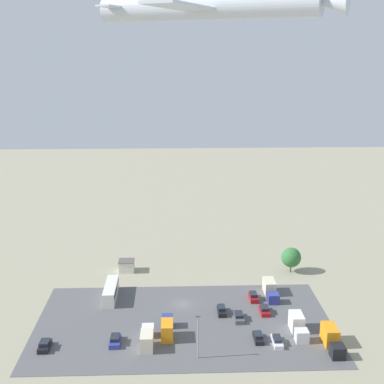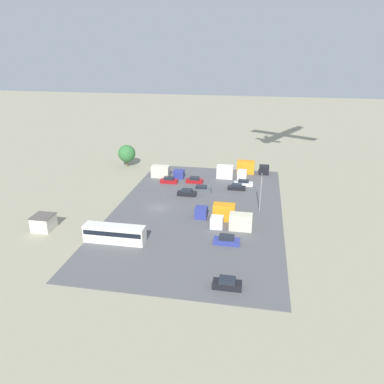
{
  "view_description": "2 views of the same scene",
  "coord_description": "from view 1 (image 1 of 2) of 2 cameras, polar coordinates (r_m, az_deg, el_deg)",
  "views": [
    {
      "loc": [
        2.05,
        107.67,
        53.53
      ],
      "look_at": [
        -1.19,
        21.82,
        31.21
      ],
      "focal_mm": 50.0,
      "sensor_mm": 36.0,
      "label": 1
    },
    {
      "loc": [
        72.15,
        20.75,
        33.04
      ],
      "look_at": [
        4.71,
        8.3,
        6.16
      ],
      "focal_mm": 35.0,
      "sensor_mm": 36.0,
      "label": 2
    }
  ],
  "objects": [
    {
      "name": "parked_truck_2",
      "position": [
        124.63,
        8.36,
        -10.28
      ],
      "size": [
        2.42,
        8.73,
        3.12
      ],
      "color": "navy",
      "rests_on": "ground"
    },
    {
      "name": "ground_plane",
      "position": [
        120.26,
        -0.98,
        -11.87
      ],
      "size": [
        400.0,
        400.0,
        0.0
      ],
      "primitive_type": "plane",
      "color": "gray"
    },
    {
      "name": "parked_car_3",
      "position": [
        107.26,
        -15.44,
        -15.49
      ],
      "size": [
        1.96,
        4.27,
        1.6
      ],
      "rotation": [
        0.0,
        0.0,
        3.14
      ],
      "color": "black",
      "rests_on": "ground"
    },
    {
      "name": "parked_truck_4",
      "position": [
        110.27,
        11.23,
        -13.82
      ],
      "size": [
        2.44,
        7.84,
        3.39
      ],
      "color": "silver",
      "rests_on": "ground"
    },
    {
      "name": "airplane",
      "position": [
        72.56,
        2.37,
        19.22
      ],
      "size": [
        31.25,
        26.08,
        8.03
      ],
      "rotation": [
        0.0,
        0.0,
        1.1
      ],
      "color": "silver"
    },
    {
      "name": "parked_car_4",
      "position": [
        106.24,
        -8.2,
        -15.39
      ],
      "size": [
        1.98,
        4.7,
        1.62
      ],
      "rotation": [
        0.0,
        0.0,
        3.14
      ],
      "color": "navy",
      "rests_on": "ground"
    },
    {
      "name": "parking_lot_surface",
      "position": [
        112.57,
        -0.88,
        -13.81
      ],
      "size": [
        60.24,
        35.54,
        0.08
      ],
      "color": "#565659",
      "rests_on": "ground"
    },
    {
      "name": "light_pole_lot_centre",
      "position": [
        98.99,
        0.65,
        -15.0
      ],
      "size": [
        0.9,
        0.28,
        8.38
      ],
      "color": "gray",
      "rests_on": "ground"
    },
    {
      "name": "parked_car_2",
      "position": [
        106.39,
        9.06,
        -15.42
      ],
      "size": [
        1.71,
        4.71,
        1.44
      ],
      "color": "silver",
      "rests_on": "ground"
    },
    {
      "name": "parked_truck_3",
      "position": [
        107.71,
        -2.66,
        -14.27
      ],
      "size": [
        2.31,
        8.1,
        3.35
      ],
      "rotation": [
        0.0,
        0.0,
        3.14
      ],
      "color": "navy",
      "rests_on": "ground"
    },
    {
      "name": "parked_truck_0",
      "position": [
        104.71,
        -4.81,
        -15.27
      ],
      "size": [
        2.36,
        7.95,
        3.17
      ],
      "rotation": [
        0.0,
        0.0,
        3.14
      ],
      "color": "silver",
      "rests_on": "ground"
    },
    {
      "name": "parked_car_1",
      "position": [
        122.57,
        6.56,
        -11.04
      ],
      "size": [
        1.72,
        4.43,
        1.64
      ],
      "rotation": [
        0.0,
        0.0,
        3.14
      ],
      "color": "maroon",
      "rests_on": "ground"
    },
    {
      "name": "shed_building",
      "position": [
        137.45,
        -6.98,
        -7.82
      ],
      "size": [
        3.96,
        3.87,
        2.88
      ],
      "color": "silver",
      "rests_on": "ground"
    },
    {
      "name": "tree_near_shed",
      "position": [
        137.31,
        10.53,
        -6.88
      ],
      "size": [
        4.97,
        4.97,
        6.41
      ],
      "color": "brown",
      "rests_on": "ground"
    },
    {
      "name": "parked_car_6",
      "position": [
        116.15,
        3.18,
        -12.48
      ],
      "size": [
        1.71,
        4.41,
        1.64
      ],
      "rotation": [
        0.0,
        0.0,
        3.14
      ],
      "color": "black",
      "rests_on": "ground"
    },
    {
      "name": "parked_truck_1",
      "position": [
        107.03,
        14.7,
        -14.96
      ],
      "size": [
        2.49,
        8.71,
        3.42
      ],
      "color": "black",
      "rests_on": "ground"
    },
    {
      "name": "parked_car_5",
      "position": [
        117.15,
        7.74,
        -12.38
      ],
      "size": [
        1.92,
        4.32,
        1.51
      ],
      "color": "maroon",
      "rests_on": "ground"
    },
    {
      "name": "bus",
      "position": [
        123.6,
        -8.65,
        -10.36
      ],
      "size": [
        2.63,
        11.12,
        3.18
      ],
      "color": "silver",
      "rests_on": "ground"
    },
    {
      "name": "parked_car_0",
      "position": [
        113.94,
        5.02,
        -13.12
      ],
      "size": [
        1.92,
        4.71,
        1.48
      ],
      "color": "#4C5156",
      "rests_on": "ground"
    },
    {
      "name": "parked_car_7",
      "position": [
        107.09,
        7.08,
        -15.13
      ],
      "size": [
        1.74,
        4.32,
        1.46
      ],
      "color": "black",
      "rests_on": "ground"
    }
  ]
}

